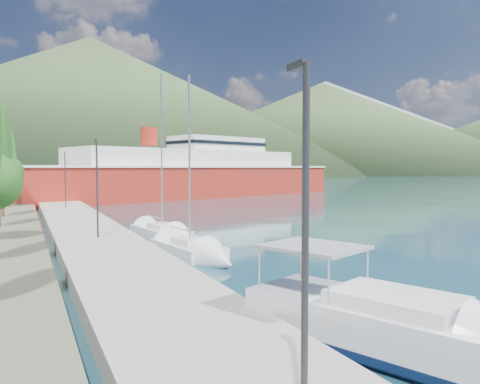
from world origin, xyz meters
name	(u,v)px	position (x,y,z in m)	size (l,w,h in m)	color
ground	(77,186)	(0.00, 120.00, 0.00)	(1400.00, 1400.00, 0.00)	#19404D
quay	(80,225)	(-9.00, 26.00, 0.40)	(5.00, 88.00, 0.80)	gray
hills_far	(145,114)	(138.59, 618.73, 77.39)	(1480.00, 900.00, 180.00)	slate
hills_near	(167,115)	(98.04, 372.50, 49.18)	(1010.00, 520.00, 115.00)	#374E2A
tree_row	(1,160)	(-14.86, 31.71, 5.80)	(3.77, 62.73, 10.27)	#47301E
lamp_posts	(97,184)	(-9.00, 15.81, 4.08)	(0.15, 48.19, 6.06)	#2D2D33
motor_cruiser	(425,343)	(-3.73, -5.49, 0.58)	(6.09, 9.89, 3.52)	#0A1634
sailboat_near	(203,255)	(-4.22, 9.82, 0.31)	(3.43, 8.14, 11.34)	silver
sailboat_mid	(172,237)	(-3.78, 17.14, 0.31)	(3.41, 9.13, 12.82)	silver
ferry	(192,176)	(13.69, 63.54, 3.72)	(62.39, 32.61, 12.22)	maroon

